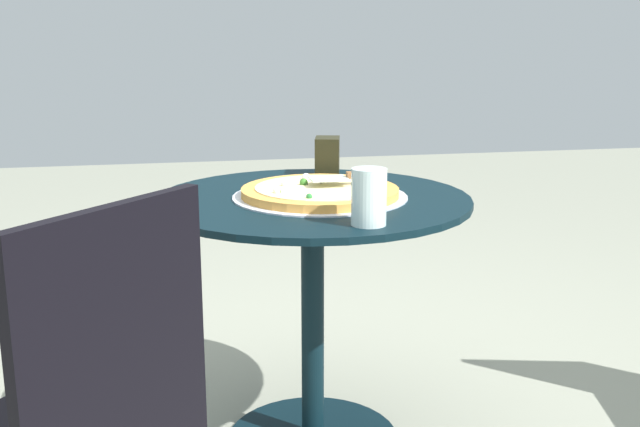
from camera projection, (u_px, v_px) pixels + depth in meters
name	position (u px, v px, depth m)	size (l,w,h in m)	color
patio_table	(313.00, 273.00, 2.05)	(0.84, 0.84, 0.73)	black
pizza_on_tray	(320.00, 192.00, 1.99)	(0.46, 0.46, 0.05)	silver
pizza_server	(348.00, 176.00, 2.01)	(0.08, 0.21, 0.02)	silver
drinking_cup	(369.00, 197.00, 1.69)	(0.08, 0.08, 0.13)	silver
napkin_dispenser	(327.00, 156.00, 2.30)	(0.09, 0.07, 0.12)	black
patio_chair_far	(77.00, 418.00, 1.25)	(0.54, 0.54, 0.90)	black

